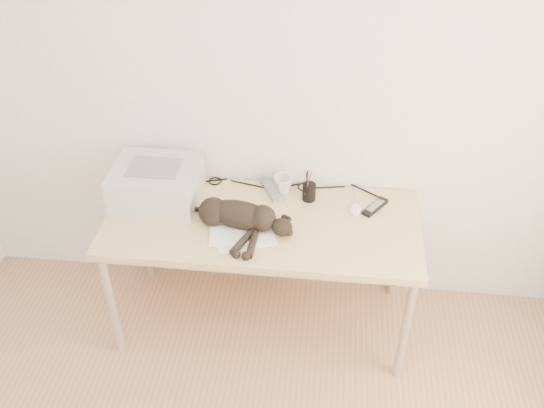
# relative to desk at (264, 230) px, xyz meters

# --- Properties ---
(wall_back) EXTENTS (3.50, 0.00, 3.50)m
(wall_back) POSITION_rel_desk_xyz_m (0.00, 0.27, 0.69)
(wall_back) COLOR white
(wall_back) RESTS_ON floor
(desk) EXTENTS (1.60, 0.70, 0.74)m
(desk) POSITION_rel_desk_xyz_m (0.00, 0.00, 0.00)
(desk) COLOR tan
(desk) RESTS_ON floor
(printer) EXTENTS (0.44, 0.37, 0.21)m
(printer) POSITION_rel_desk_xyz_m (-0.57, 0.04, 0.23)
(printer) COLOR #B7B7BC
(printer) RESTS_ON desk
(papers) EXTENTS (0.36, 0.29, 0.01)m
(papers) POSITION_rel_desk_xyz_m (-0.09, -0.21, 0.14)
(papers) COLOR white
(papers) RESTS_ON desk
(cat) EXTENTS (0.65, 0.37, 0.15)m
(cat) POSITION_rel_desk_xyz_m (-0.12, -0.14, 0.20)
(cat) COLOR black
(cat) RESTS_ON desk
(mug) EXTENTS (0.13, 0.13, 0.10)m
(mug) POSITION_rel_desk_xyz_m (0.08, 0.17, 0.18)
(mug) COLOR silver
(mug) RESTS_ON desk
(pen_cup) EXTENTS (0.07, 0.07, 0.18)m
(pen_cup) POSITION_rel_desk_xyz_m (0.22, 0.12, 0.18)
(pen_cup) COLOR black
(pen_cup) RESTS_ON desk
(remote_grey) EXTENTS (0.14, 0.20, 0.02)m
(remote_grey) POSITION_rel_desk_xyz_m (0.02, 0.16, 0.14)
(remote_grey) COLOR slate
(remote_grey) RESTS_ON desk
(remote_black) EXTENTS (0.14, 0.17, 0.02)m
(remote_black) POSITION_rel_desk_xyz_m (0.57, 0.08, 0.14)
(remote_black) COLOR black
(remote_black) RESTS_ON desk
(mouse) EXTENTS (0.07, 0.11, 0.03)m
(mouse) POSITION_rel_desk_xyz_m (0.47, 0.05, 0.15)
(mouse) COLOR white
(mouse) RESTS_ON desk
(cable_tangle) EXTENTS (1.36, 0.09, 0.01)m
(cable_tangle) POSITION_rel_desk_xyz_m (0.00, 0.22, 0.14)
(cable_tangle) COLOR black
(cable_tangle) RESTS_ON desk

